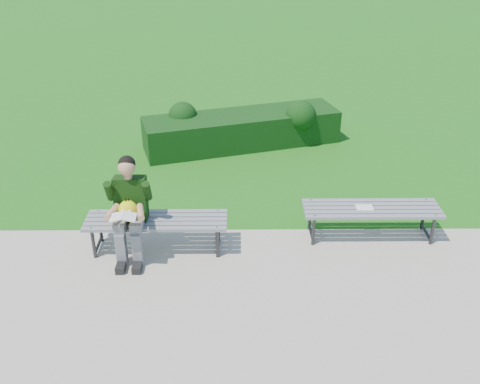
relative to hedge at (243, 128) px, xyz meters
The scene contains 7 objects.
ground 3.05m from the hedge, 93.81° to the right, with size 80.00×80.00×0.00m.
walkway 4.79m from the hedge, 92.41° to the right, with size 30.00×3.50×0.02m.
hedge is the anchor object (origin of this frame).
bench_left 3.66m from the hedge, 108.25° to the right, with size 1.80×0.50×0.46m.
bench_right 3.61m from the hedge, 62.51° to the right, with size 1.80×0.50×0.46m.
seated_boy 3.87m from the hedge, 112.06° to the right, with size 0.56×0.76×1.31m.
paper_sheet 3.57m from the hedge, 63.94° to the right, with size 0.23×0.17×0.01m.
Camera 1 is at (0.08, -6.26, 3.99)m, focal length 40.00 mm.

